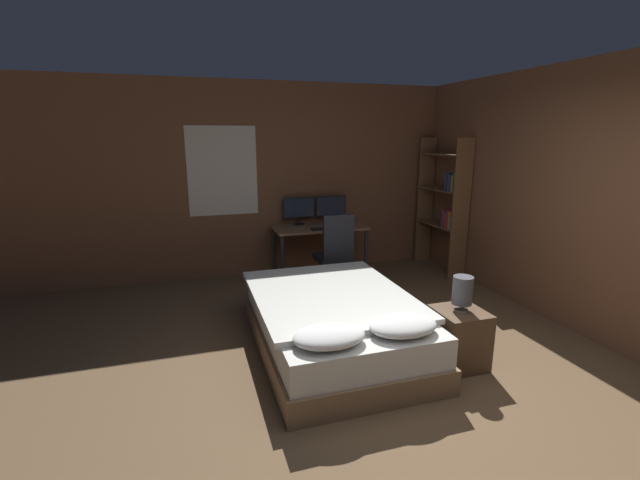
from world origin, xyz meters
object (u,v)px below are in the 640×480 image
object	(u,v)px
office_chair	(335,263)
bedside_lamp	(462,291)
nightstand	(458,338)
bookshelf	(446,201)
bed	(334,323)
monitor_left	(299,209)
keyboard	(324,229)
computer_mouse	(343,227)
desk	(320,233)
monitor_right	(331,207)

from	to	relation	value
office_chair	bedside_lamp	bearing A→B (deg)	-76.77
nightstand	bookshelf	size ratio (longest dim) A/B	0.26
bed	office_chair	size ratio (longest dim) A/B	1.94
bed	bookshelf	size ratio (longest dim) A/B	1.05
bed	bookshelf	world-z (taller)	bookshelf
bedside_lamp	monitor_left	distance (m)	3.04
bed	office_chair	bearing A→B (deg)	70.47
keyboard	computer_mouse	distance (m)	0.27
desk	keyboard	distance (m)	0.24
monitor_left	computer_mouse	xyz separation A→B (m)	(0.51, -0.43, -0.21)
nightstand	office_chair	size ratio (longest dim) A/B	0.49
monitor_right	computer_mouse	bearing A→B (deg)	-86.16
bed	bookshelf	distance (m)	3.07
desk	nightstand	bearing A→B (deg)	-81.28
bedside_lamp	desk	world-z (taller)	bedside_lamp
bedside_lamp	bookshelf	bearing A→B (deg)	59.81
bedside_lamp	monitor_left	xyz separation A→B (m)	(-0.66, 2.95, 0.26)
nightstand	bedside_lamp	size ratio (longest dim) A/B	1.66
bed	monitor_right	bearing A→B (deg)	71.97
office_chair	nightstand	bearing A→B (deg)	-76.77
monitor_right	bookshelf	distance (m)	1.67
monitor_left	bookshelf	distance (m)	2.13
computer_mouse	office_chair	world-z (taller)	office_chair
nightstand	bookshelf	distance (m)	2.89
desk	keyboard	xyz separation A→B (m)	(-0.00, -0.21, 0.10)
nightstand	monitor_left	world-z (taller)	monitor_left
monitor_left	office_chair	world-z (taller)	monitor_left
monitor_left	monitor_right	distance (m)	0.48
monitor_right	bookshelf	bearing A→B (deg)	-19.37
desk	bookshelf	bearing A→B (deg)	-10.48
monitor_right	office_chair	size ratio (longest dim) A/B	0.43
computer_mouse	nightstand	bearing A→B (deg)	-86.62
nightstand	bed	bearing A→B (deg)	148.47
nightstand	office_chair	xyz separation A→B (m)	(-0.46, 1.96, 0.16)
bedside_lamp	monitor_right	xyz separation A→B (m)	(-0.18, 2.95, 0.26)
monitor_right	office_chair	world-z (taller)	monitor_right
bedside_lamp	office_chair	distance (m)	2.03
monitor_right	office_chair	distance (m)	1.16
bed	desk	xyz separation A→B (m)	(0.53, 2.15, 0.37)
monitor_left	keyboard	size ratio (longest dim) A/B	1.26
bedside_lamp	computer_mouse	size ratio (longest dim) A/B	4.40
office_chair	computer_mouse	bearing A→B (deg)	60.92
nightstand	bedside_lamp	world-z (taller)	bedside_lamp
monitor_right	bed	bearing A→B (deg)	-108.03
monitor_right	bedside_lamp	bearing A→B (deg)	-86.56
desk	office_chair	distance (m)	0.81
desk	office_chair	world-z (taller)	office_chair
desk	office_chair	bearing A→B (deg)	-93.07
nightstand	office_chair	world-z (taller)	office_chair
bedside_lamp	office_chair	xyz separation A→B (m)	(-0.46, 1.96, -0.28)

